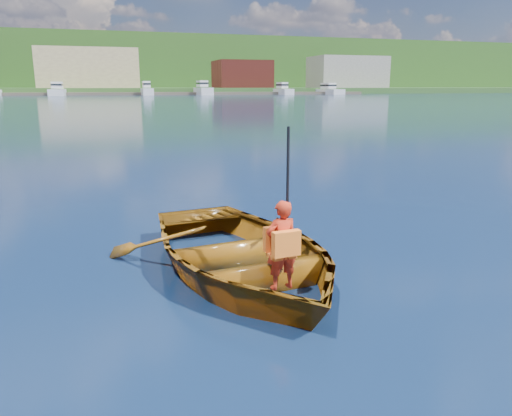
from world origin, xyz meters
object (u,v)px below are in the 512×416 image
object	(u,v)px
child_paddler	(282,244)
dock	(103,94)
marina_yachts	(110,90)
rowboat	(241,252)

from	to	relation	value
child_paddler	dock	bearing A→B (deg)	90.29
child_paddler	dock	xyz separation A→B (m)	(-0.75, 148.34, -0.26)
marina_yachts	child_paddler	bearing A→B (deg)	-90.49
rowboat	marina_yachts	xyz separation A→B (m)	(1.50, 142.80, 1.07)
dock	marina_yachts	size ratio (longest dim) A/B	1.12
child_paddler	marina_yachts	distance (m)	143.68
child_paddler	marina_yachts	size ratio (longest dim) A/B	0.01
rowboat	child_paddler	xyz separation A→B (m)	(0.26, -0.87, 0.36)
rowboat	marina_yachts	size ratio (longest dim) A/B	0.03
marina_yachts	rowboat	bearing A→B (deg)	-90.60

